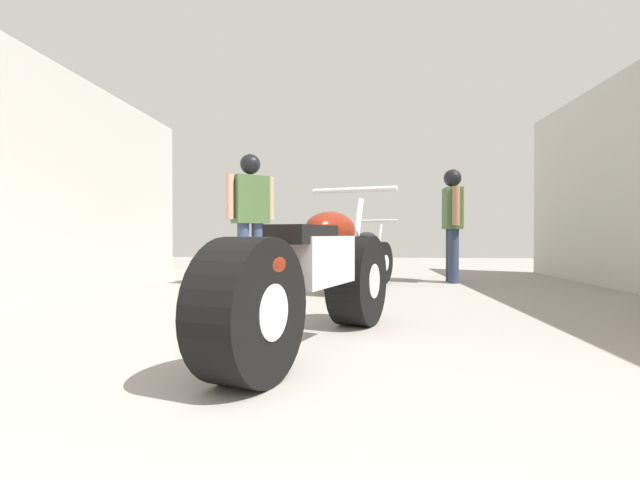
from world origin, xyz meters
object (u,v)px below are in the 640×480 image
Objects in this scene: motorcycle_maroon_cruiser at (313,279)px; motorcycle_black_naked at (359,259)px; mechanic_in_blue at (250,207)px; mechanic_with_helmet at (452,215)px.

motorcycle_maroon_cruiser reaches higher than motorcycle_black_naked.
mechanic_in_blue is 1.10× the size of mechanic_with_helmet.
motorcycle_maroon_cruiser is 1.35× the size of mechanic_with_helmet.
mechanic_in_blue is (-1.15, 3.46, 0.64)m from motorcycle_maroon_cruiser.
mechanic_with_helmet is (1.34, 0.87, 0.60)m from motorcycle_black_naked.
motorcycle_maroon_cruiser is 1.23× the size of mechanic_in_blue.
mechanic_in_blue is at bearing 108.41° from motorcycle_maroon_cruiser.
mechanic_with_helmet reaches higher than motorcycle_maroon_cruiser.
motorcycle_maroon_cruiser is at bearing -95.74° from motorcycle_black_naked.
motorcycle_black_naked is 1.70m from mechanic_with_helmet.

